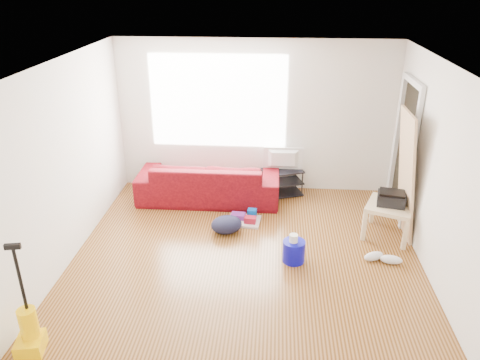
# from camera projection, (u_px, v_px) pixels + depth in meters

# --- Properties ---
(room) EXTENTS (4.51, 5.01, 2.51)m
(room) POSITION_uv_depth(u_px,v_px,m) (252.00, 174.00, 5.48)
(room) COLOR #4F2B0B
(room) RESTS_ON ground
(sofa) EXTENTS (2.26, 0.88, 0.66)m
(sofa) POSITION_uv_depth(u_px,v_px,m) (209.00, 199.00, 7.68)
(sofa) COLOR #34030B
(sofa) RESTS_ON ground
(tv_stand) EXTENTS (0.73, 0.57, 0.44)m
(tv_stand) POSITION_uv_depth(u_px,v_px,m) (282.00, 182.00, 7.75)
(tv_stand) COLOR black
(tv_stand) RESTS_ON ground
(tv) EXTENTS (0.64, 0.08, 0.37)m
(tv) POSITION_uv_depth(u_px,v_px,m) (283.00, 160.00, 7.58)
(tv) COLOR black
(tv) RESTS_ON tv_stand
(side_table) EXTENTS (0.78, 0.78, 0.49)m
(side_table) POSITION_uv_depth(u_px,v_px,m) (390.00, 209.00, 6.47)
(side_table) COLOR beige
(side_table) RESTS_ON ground
(printer) EXTENTS (0.42, 0.35, 0.19)m
(printer) POSITION_uv_depth(u_px,v_px,m) (391.00, 198.00, 6.40)
(printer) COLOR black
(printer) RESTS_ON side_table
(bucket) EXTENTS (0.34, 0.34, 0.29)m
(bucket) POSITION_uv_depth(u_px,v_px,m) (293.00, 261.00, 6.05)
(bucket) COLOR #0807A1
(bucket) RESTS_ON ground
(toilet_paper) EXTENTS (0.11, 0.11, 0.10)m
(toilet_paper) POSITION_uv_depth(u_px,v_px,m) (293.00, 248.00, 5.97)
(toilet_paper) COLOR silver
(toilet_paper) RESTS_ON bucket
(cleaning_tray) EXTENTS (0.50, 0.42, 0.17)m
(cleaning_tray) POSITION_uv_depth(u_px,v_px,m) (245.00, 219.00, 6.97)
(cleaning_tray) COLOR silver
(cleaning_tray) RESTS_ON ground
(backpack) EXTENTS (0.54, 0.49, 0.25)m
(backpack) POSITION_uv_depth(u_px,v_px,m) (227.00, 232.00, 6.71)
(backpack) COLOR #181B35
(backpack) RESTS_ON ground
(sneakers) EXTENTS (0.51, 0.26, 0.11)m
(sneakers) POSITION_uv_depth(u_px,v_px,m) (382.00, 258.00, 6.01)
(sneakers) COLOR silver
(sneakers) RESTS_ON ground
(vacuum) EXTENTS (0.30, 0.33, 1.19)m
(vacuum) POSITION_uv_depth(u_px,v_px,m) (29.00, 332.00, 4.55)
(vacuum) COLOR #FFC200
(vacuum) RESTS_ON ground
(door_panel) EXTENTS (0.22, 0.71, 1.78)m
(door_panel) POSITION_uv_depth(u_px,v_px,m) (397.00, 232.00, 6.71)
(door_panel) COLOR tan
(door_panel) RESTS_ON ground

